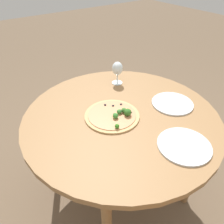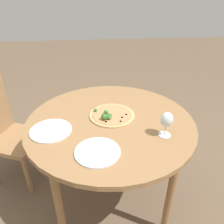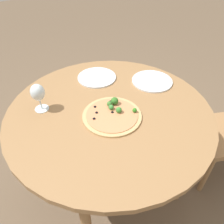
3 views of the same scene
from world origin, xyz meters
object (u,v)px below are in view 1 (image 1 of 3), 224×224
at_px(wine_glass, 117,69).
at_px(plate_far, 184,146).
at_px(pizza, 113,115).
at_px(plate_near, 172,103).

distance_m(wine_glass, plate_far, 0.72).
relative_size(pizza, plate_far, 1.21).
bearing_deg(plate_far, pizza, -70.52).
bearing_deg(pizza, plate_near, 163.02).
xyz_separation_m(pizza, plate_far, (-0.14, 0.40, -0.00)).
relative_size(pizza, plate_near, 1.25).
bearing_deg(plate_far, wine_glass, -99.31).
height_order(pizza, wine_glass, wine_glass).
xyz_separation_m(pizza, wine_glass, (-0.26, -0.30, 0.10)).
relative_size(wine_glass, plate_far, 0.61).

